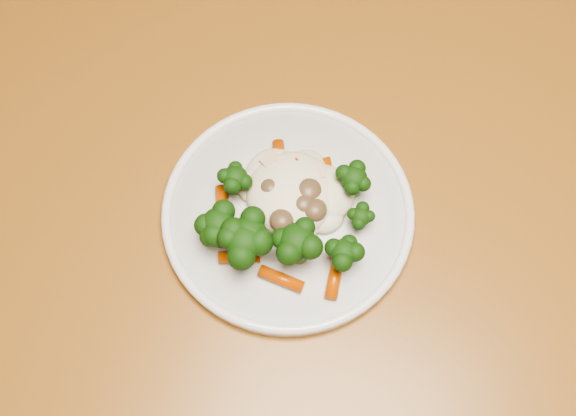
% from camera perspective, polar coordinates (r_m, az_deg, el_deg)
% --- Properties ---
extents(dining_table, '(1.29, 1.02, 0.75)m').
position_cam_1_polar(dining_table, '(0.82, 3.72, -3.29)').
color(dining_table, '#975E23').
rests_on(dining_table, ground).
extents(plate, '(0.25, 0.25, 0.01)m').
position_cam_1_polar(plate, '(0.71, -0.00, -0.45)').
color(plate, white).
rests_on(plate, dining_table).
extents(meal, '(0.16, 0.16, 0.05)m').
position_cam_1_polar(meal, '(0.68, -0.87, -0.70)').
color(meal, beige).
rests_on(meal, plate).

